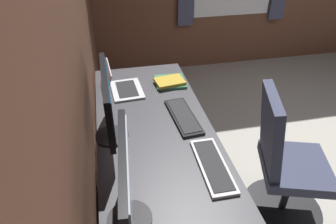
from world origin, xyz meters
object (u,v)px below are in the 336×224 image
(keyboard_spare, at_px, (183,116))
(monitor_primary, at_px, (126,183))
(monitor_secondary, at_px, (108,102))
(office_chair, at_px, (284,167))
(book_stack_near, at_px, (170,81))
(laptop_leftmost, at_px, (119,86))
(keyboard_main, at_px, (213,165))

(keyboard_spare, bearing_deg, monitor_primary, 149.03)
(monitor_secondary, bearing_deg, office_chair, -100.95)
(monitor_secondary, bearing_deg, book_stack_near, -40.12)
(keyboard_spare, relative_size, book_stack_near, 1.73)
(monitor_primary, relative_size, keyboard_spare, 1.32)
(laptop_leftmost, height_order, office_chair, office_chair)
(monitor_primary, height_order, keyboard_spare, monitor_primary)
(monitor_primary, xyz_separation_m, office_chair, (0.39, -1.03, -0.51))
(keyboard_main, bearing_deg, keyboard_spare, 4.99)
(laptop_leftmost, bearing_deg, book_stack_near, -83.81)
(monitor_primary, relative_size, monitor_secondary, 1.00)
(laptop_leftmost, xyz_separation_m, book_stack_near, (0.04, -0.40, -0.03))
(keyboard_main, bearing_deg, office_chair, -74.46)
(laptop_leftmost, height_order, keyboard_main, laptop_leftmost)
(keyboard_main, height_order, book_stack_near, book_stack_near)
(monitor_primary, distance_m, laptop_leftmost, 1.14)
(monitor_secondary, xyz_separation_m, book_stack_near, (0.56, -0.48, -0.23))
(keyboard_spare, relative_size, office_chair, 0.44)
(monitor_primary, height_order, laptop_leftmost, monitor_primary)
(laptop_leftmost, height_order, keyboard_spare, laptop_leftmost)
(monitor_primary, distance_m, monitor_secondary, 0.60)
(monitor_secondary, distance_m, keyboard_spare, 0.53)
(book_stack_near, height_order, office_chair, office_chair)
(monitor_primary, xyz_separation_m, monitor_secondary, (0.60, 0.04, 0.01))
(monitor_secondary, relative_size, office_chair, 0.59)
(monitor_secondary, bearing_deg, keyboard_main, -126.02)
(monitor_secondary, distance_m, keyboard_main, 0.67)
(book_stack_near, bearing_deg, keyboard_main, -178.21)
(monitor_primary, bearing_deg, book_stack_near, -20.35)
(laptop_leftmost, bearing_deg, monitor_primary, 178.19)
(keyboard_spare, height_order, book_stack_near, book_stack_near)
(monitor_secondary, relative_size, keyboard_main, 1.35)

